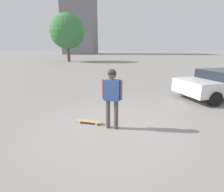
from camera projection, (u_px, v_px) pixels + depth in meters
ground_plane at (112, 128)px, 5.25m from camera, size 220.00×220.00×0.00m
person at (112, 92)px, 4.95m from camera, size 0.59×0.29×1.77m
skateboard at (89, 121)px, 5.55m from camera, size 0.85×0.37×0.08m
car_parked_near at (221, 83)px, 8.23m from camera, size 4.43×3.14×1.33m
building_block_distant at (80, 10)px, 60.16m from camera, size 10.40×13.41×29.21m
tree_distant at (67, 31)px, 28.18m from camera, size 5.56×5.56×7.62m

